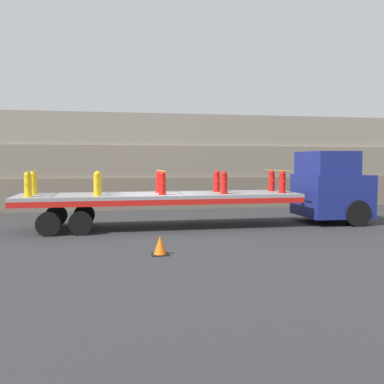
% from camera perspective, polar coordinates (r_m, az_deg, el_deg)
% --- Properties ---
extents(ground_plane, '(120.00, 120.00, 0.00)m').
position_cam_1_polar(ground_plane, '(16.53, -4.18, -4.73)').
color(ground_plane, '#2D2D30').
extents(rock_cliff, '(60.00, 3.30, 5.06)m').
position_cam_1_polar(rock_cliff, '(23.93, -6.43, 4.06)').
color(rock_cliff, '#706656').
rests_on(rock_cliff, ground_plane).
extents(truck_cab, '(2.52, 2.70, 2.94)m').
position_cam_1_polar(truck_cab, '(18.63, 18.21, 0.57)').
color(truck_cab, navy).
rests_on(truck_cab, ground_plane).
extents(flatbed_trailer, '(10.61, 2.63, 1.31)m').
position_cam_1_polar(flatbed_trailer, '(16.33, -6.35, -1.03)').
color(flatbed_trailer, gray).
rests_on(flatbed_trailer, ground_plane).
extents(fire_hydrant_yellow_near_0, '(0.31, 0.49, 0.87)m').
position_cam_1_polar(fire_hydrant_yellow_near_0, '(15.91, -21.03, 0.93)').
color(fire_hydrant_yellow_near_0, gold).
rests_on(fire_hydrant_yellow_near_0, flatbed_trailer).
extents(fire_hydrant_yellow_far_0, '(0.31, 0.49, 0.87)m').
position_cam_1_polar(fire_hydrant_yellow_far_0, '(17.01, -20.39, 1.13)').
color(fire_hydrant_yellow_far_0, gold).
rests_on(fire_hydrant_yellow_far_0, flatbed_trailer).
extents(fire_hydrant_yellow_near_1, '(0.31, 0.49, 0.87)m').
position_cam_1_polar(fire_hydrant_yellow_near_1, '(15.68, -12.53, 1.06)').
color(fire_hydrant_yellow_near_1, gold).
rests_on(fire_hydrant_yellow_near_1, flatbed_trailer).
extents(fire_hydrant_yellow_far_1, '(0.31, 0.49, 0.87)m').
position_cam_1_polar(fire_hydrant_yellow_far_1, '(16.79, -12.44, 1.26)').
color(fire_hydrant_yellow_far_1, gold).
rests_on(fire_hydrant_yellow_far_1, flatbed_trailer).
extents(fire_hydrant_red_near_2, '(0.31, 0.49, 0.87)m').
position_cam_1_polar(fire_hydrant_red_near_2, '(15.80, -3.96, 1.17)').
color(fire_hydrant_red_near_2, red).
rests_on(fire_hydrant_red_near_2, flatbed_trailer).
extents(fire_hydrant_red_far_2, '(0.31, 0.49, 0.87)m').
position_cam_1_polar(fire_hydrant_red_far_2, '(16.90, -4.44, 1.36)').
color(fire_hydrant_red_far_2, red).
rests_on(fire_hydrant_red_far_2, flatbed_trailer).
extents(fire_hydrant_red_near_3, '(0.31, 0.49, 0.87)m').
position_cam_1_polar(fire_hydrant_red_near_3, '(16.26, 4.30, 1.25)').
color(fire_hydrant_red_near_3, red).
rests_on(fire_hydrant_red_near_3, flatbed_trailer).
extents(fire_hydrant_red_far_3, '(0.31, 0.49, 0.87)m').
position_cam_1_polar(fire_hydrant_red_far_3, '(17.34, 3.32, 1.43)').
color(fire_hydrant_red_far_3, red).
rests_on(fire_hydrant_red_far_3, flatbed_trailer).
extents(fire_hydrant_red_near_4, '(0.31, 0.49, 0.87)m').
position_cam_1_polar(fire_hydrant_red_near_4, '(17.04, 11.95, 1.30)').
color(fire_hydrant_red_near_4, red).
rests_on(fire_hydrant_red_near_4, flatbed_trailer).
extents(fire_hydrant_red_far_4, '(0.31, 0.49, 0.87)m').
position_cam_1_polar(fire_hydrant_red_far_4, '(18.07, 10.57, 1.48)').
color(fire_hydrant_red_far_4, red).
rests_on(fire_hydrant_red_far_4, flatbed_trailer).
extents(cargo_strap_rear, '(0.05, 2.74, 0.01)m').
position_cam_1_polar(cargo_strap_rear, '(16.45, -20.74, 2.61)').
color(cargo_strap_rear, yellow).
rests_on(cargo_strap_rear, fire_hydrant_yellow_near_0).
extents(cargo_strap_middle, '(0.05, 2.74, 0.01)m').
position_cam_1_polar(cargo_strap_middle, '(16.33, -4.22, 2.85)').
color(cargo_strap_middle, yellow).
rests_on(cargo_strap_middle, fire_hydrant_red_near_2).
extents(cargo_strap_front, '(0.05, 2.74, 0.01)m').
position_cam_1_polar(cargo_strap_front, '(17.53, 11.26, 2.87)').
color(cargo_strap_front, yellow).
rests_on(cargo_strap_front, fire_hydrant_red_near_4).
extents(traffic_cone, '(0.45, 0.45, 0.52)m').
position_cam_1_polar(traffic_cone, '(11.72, -4.29, -7.15)').
color(traffic_cone, black).
rests_on(traffic_cone, ground_plane).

